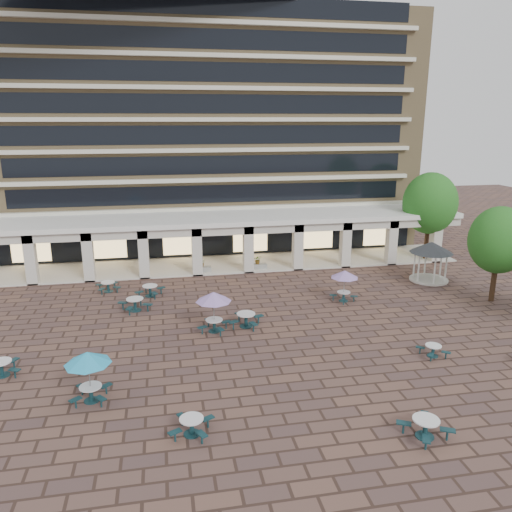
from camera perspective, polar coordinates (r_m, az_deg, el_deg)
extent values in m
plane|color=brown|center=(29.90, -0.79, -8.98)|extent=(120.00, 120.00, 0.00)
cube|color=#A0865A|center=(52.56, -5.80, 13.86)|extent=(40.00, 15.00, 22.00)
cube|color=beige|center=(45.51, -4.70, 5.42)|extent=(36.80, 0.50, 0.35)
cube|color=black|center=(45.53, -4.77, 7.08)|extent=(35.20, 0.05, 1.60)
cube|color=beige|center=(45.13, -4.78, 8.68)|extent=(36.80, 0.50, 0.35)
cube|color=black|center=(45.23, -4.84, 10.34)|extent=(35.20, 0.05, 1.60)
cube|color=beige|center=(44.90, -4.85, 11.97)|extent=(36.80, 0.50, 0.35)
cube|color=black|center=(45.07, -4.92, 13.64)|extent=(35.20, 0.05, 1.60)
cube|color=beige|center=(44.83, -4.93, 15.29)|extent=(36.80, 0.50, 0.35)
cube|color=black|center=(45.07, -5.00, 16.94)|extent=(35.20, 0.05, 1.60)
cube|color=beige|center=(44.90, -5.01, 18.61)|extent=(36.80, 0.50, 0.35)
cube|color=black|center=(45.22, -5.08, 20.24)|extent=(35.20, 0.05, 1.60)
cube|color=beige|center=(45.12, -5.09, 21.91)|extent=(36.80, 0.50, 0.35)
cube|color=black|center=(45.52, -5.16, 23.50)|extent=(35.20, 0.05, 1.60)
cube|color=beige|center=(45.49, -5.17, 25.16)|extent=(36.80, 0.50, 0.35)
cube|color=black|center=(45.96, -5.25, 26.71)|extent=(35.20, 0.05, 1.60)
cube|color=white|center=(42.87, -4.30, 4.41)|extent=(42.00, 6.60, 0.40)
cube|color=beige|center=(40.19, -3.81, 3.02)|extent=(42.00, 0.30, 0.90)
cube|color=black|center=(46.00, -4.62, 2.10)|extent=(38.00, 0.15, 3.20)
cube|color=beige|center=(43.85, -4.19, -0.91)|extent=(42.00, 6.00, 0.12)
cube|color=beige|center=(41.81, -24.35, -0.32)|extent=(0.80, 0.80, 4.00)
cube|color=beige|center=(40.99, -18.62, -0.04)|extent=(0.80, 0.80, 4.00)
cube|color=beige|center=(40.61, -12.72, 0.26)|extent=(0.80, 0.80, 4.00)
cube|color=beige|center=(40.65, -6.77, 0.55)|extent=(0.80, 0.80, 4.00)
cube|color=beige|center=(41.13, -0.90, 0.84)|extent=(0.80, 0.80, 4.00)
cube|color=beige|center=(42.04, 4.78, 1.10)|extent=(0.80, 0.80, 4.00)
cube|color=beige|center=(43.34, 10.18, 1.35)|extent=(0.80, 0.80, 4.00)
cube|color=beige|center=(44.99, 15.21, 1.56)|extent=(0.80, 0.80, 4.00)
cube|color=beige|center=(46.97, 19.86, 1.75)|extent=(0.80, 0.80, 4.00)
cube|color=#FFD88C|center=(47.05, -24.35, 0.81)|extent=(3.20, 0.08, 2.40)
cube|color=#FFD88C|center=(45.93, -16.59, 1.22)|extent=(3.20, 0.08, 2.40)
cube|color=#FFD88C|center=(45.69, -8.59, 1.62)|extent=(3.20, 0.08, 2.40)
cube|color=#FFD88C|center=(46.34, -0.66, 1.99)|extent=(3.20, 0.08, 2.40)
cube|color=#FFD88C|center=(47.84, 6.91, 2.31)|extent=(3.20, 0.08, 2.40)
cube|color=#FFD88C|center=(50.13, 13.92, 2.57)|extent=(3.20, 0.08, 2.40)
cylinder|color=#14363E|center=(28.48, -27.00, -12.04)|extent=(0.73, 0.73, 0.04)
cylinder|color=#14363E|center=(28.35, -27.08, -11.46)|extent=(0.19, 0.19, 0.68)
cylinder|color=silver|center=(28.17, -27.18, -10.71)|extent=(1.04, 1.04, 0.05)
cube|color=#14363E|center=(28.80, -25.98, -10.64)|extent=(0.53, 0.64, 0.05)
cylinder|color=#14363E|center=(28.90, -25.92, -11.07)|extent=(0.08, 0.08, 0.44)
cube|color=#14363E|center=(27.76, -25.89, -11.61)|extent=(0.64, 0.53, 0.05)
cylinder|color=#14363E|center=(27.87, -25.83, -12.05)|extent=(0.08, 0.08, 0.44)
cylinder|color=#14363E|center=(21.61, -7.32, -19.51)|extent=(0.69, 0.69, 0.04)
cylinder|color=#14363E|center=(21.44, -7.35, -18.84)|extent=(0.18, 0.18, 0.65)
cylinder|color=silver|center=(21.22, -7.39, -17.96)|extent=(0.98, 0.98, 0.05)
cube|color=#14363E|center=(21.70, -5.54, -17.96)|extent=(0.61, 0.49, 0.05)
cylinder|color=#14363E|center=(21.83, -5.52, -18.46)|extent=(0.08, 0.08, 0.41)
cube|color=#14363E|center=(21.94, -8.44, -17.67)|extent=(0.49, 0.61, 0.05)
cylinder|color=#14363E|center=(22.06, -8.41, -18.16)|extent=(0.08, 0.08, 0.41)
cube|color=#14363E|center=(21.08, -9.26, -19.23)|extent=(0.61, 0.49, 0.05)
cylinder|color=#14363E|center=(21.20, -9.23, -19.74)|extent=(0.08, 0.08, 0.41)
cube|color=#14363E|center=(20.83, -6.22, -19.57)|extent=(0.49, 0.61, 0.05)
cylinder|color=#14363E|center=(20.96, -6.20, -20.08)|extent=(0.08, 0.08, 0.41)
cylinder|color=#14363E|center=(22.37, 18.70, -18.93)|extent=(0.75, 0.75, 0.04)
cylinder|color=#14363E|center=(22.19, 18.78, -18.21)|extent=(0.19, 0.19, 0.71)
cylinder|color=silver|center=(21.96, 18.88, -17.28)|extent=(1.07, 1.07, 0.05)
cube|color=#14363E|center=(22.84, 18.73, -16.82)|extent=(0.53, 0.66, 0.05)
cylinder|color=#14363E|center=(22.97, 18.67, -17.35)|extent=(0.09, 0.09, 0.45)
cube|color=#14363E|center=(22.08, 16.54, -17.83)|extent=(0.66, 0.53, 0.05)
cylinder|color=#14363E|center=(22.21, 16.49, -18.37)|extent=(0.09, 0.09, 0.45)
cube|color=#14363E|center=(21.43, 18.89, -19.17)|extent=(0.53, 0.66, 0.05)
cylinder|color=#14363E|center=(21.57, 18.83, -19.71)|extent=(0.09, 0.09, 0.45)
cube|color=#14363E|center=(22.21, 21.06, -18.06)|extent=(0.66, 0.53, 0.05)
cylinder|color=#14363E|center=(22.34, 21.00, -18.59)|extent=(0.09, 0.09, 0.45)
cylinder|color=#14363E|center=(24.68, -18.26, -15.41)|extent=(0.70, 0.70, 0.04)
cylinder|color=#14363E|center=(24.53, -18.32, -14.79)|extent=(0.18, 0.18, 0.66)
cylinder|color=silver|center=(24.33, -18.40, -13.98)|extent=(0.99, 0.99, 0.05)
cube|color=#14363E|center=(24.81, -16.78, -13.99)|extent=(0.60, 0.56, 0.05)
cylinder|color=#14363E|center=(24.93, -16.74, -14.45)|extent=(0.08, 0.08, 0.42)
cube|color=#14363E|center=(25.07, -19.31, -13.90)|extent=(0.56, 0.60, 0.05)
cylinder|color=#14363E|center=(25.18, -19.26, -14.36)|extent=(0.08, 0.08, 0.42)
cube|color=#14363E|center=(24.15, -19.95, -15.15)|extent=(0.60, 0.56, 0.05)
cylinder|color=#14363E|center=(24.26, -19.90, -15.62)|extent=(0.08, 0.08, 0.42)
cube|color=#14363E|center=(23.89, -17.32, -15.26)|extent=(0.56, 0.60, 0.05)
cylinder|color=#14363E|center=(24.00, -17.28, -15.73)|extent=(0.08, 0.08, 0.42)
cylinder|color=gray|center=(24.11, -18.50, -13.00)|extent=(0.05, 0.05, 2.39)
cone|color=#2598C9|center=(23.69, -18.69, -10.99)|extent=(2.09, 2.09, 0.55)
cylinder|color=#14363E|center=(31.01, -1.15, -8.01)|extent=(0.80, 0.80, 0.05)
cylinder|color=#14363E|center=(30.87, -1.15, -7.41)|extent=(0.21, 0.21, 0.75)
cylinder|color=silver|center=(30.70, -1.16, -6.62)|extent=(1.14, 1.14, 0.06)
cube|color=#14363E|center=(31.25, 0.27, -6.87)|extent=(0.70, 0.52, 0.06)
cylinder|color=#14363E|center=(31.35, 0.27, -7.31)|extent=(0.09, 0.09, 0.48)
cube|color=#14363E|center=(31.54, -1.97, -6.66)|extent=(0.52, 0.70, 0.06)
cylinder|color=#14363E|center=(31.64, -1.97, -7.10)|extent=(0.09, 0.09, 0.48)
cube|color=#14363E|center=(30.42, -2.61, -7.52)|extent=(0.70, 0.52, 0.06)
cylinder|color=#14363E|center=(30.53, -2.61, -7.97)|extent=(0.09, 0.09, 0.48)
cube|color=#14363E|center=(30.12, -0.29, -7.75)|extent=(0.52, 0.70, 0.06)
cylinder|color=#14363E|center=(30.22, -0.29, -8.21)|extent=(0.09, 0.09, 0.48)
cylinder|color=#14363E|center=(30.43, -4.78, -8.54)|extent=(0.72, 0.72, 0.04)
cylinder|color=#14363E|center=(30.31, -4.79, -7.99)|extent=(0.18, 0.18, 0.68)
cylinder|color=silver|center=(30.15, -4.81, -7.28)|extent=(1.03, 1.03, 0.05)
cube|color=#14363E|center=(30.59, -3.45, -7.50)|extent=(0.63, 0.47, 0.05)
cylinder|color=#14363E|center=(30.69, -3.44, -7.91)|extent=(0.08, 0.08, 0.43)
cube|color=#14363E|center=(30.92, -5.47, -7.29)|extent=(0.47, 0.63, 0.05)
cylinder|color=#14363E|center=(31.02, -5.46, -7.69)|extent=(0.08, 0.08, 0.43)
cube|color=#14363E|center=(29.95, -6.18, -8.09)|extent=(0.63, 0.47, 0.05)
cylinder|color=#14363E|center=(30.04, -6.17, -8.50)|extent=(0.08, 0.08, 0.43)
cube|color=#14363E|center=(29.60, -4.10, -8.32)|extent=(0.47, 0.63, 0.05)
cylinder|color=#14363E|center=(29.70, -4.09, -8.74)|extent=(0.08, 0.08, 0.43)
cylinder|color=gray|center=(29.96, -4.83, -6.43)|extent=(0.05, 0.05, 2.46)
cone|color=#9A78C3|center=(29.62, -4.88, -4.67)|extent=(2.15, 2.15, 0.56)
cylinder|color=#14363E|center=(29.00, 19.52, -10.70)|extent=(0.60, 0.60, 0.03)
cylinder|color=#14363E|center=(28.89, 19.57, -10.23)|extent=(0.15, 0.15, 0.56)
cylinder|color=silver|center=(28.75, 19.63, -9.62)|extent=(0.85, 0.85, 0.04)
cube|color=#14363E|center=(29.45, 19.75, -9.54)|extent=(0.47, 0.52, 0.04)
cylinder|color=#14363E|center=(29.53, 19.72, -9.89)|extent=(0.07, 0.07, 0.36)
cube|color=#14363E|center=(28.91, 18.26, -9.88)|extent=(0.52, 0.47, 0.04)
cylinder|color=#14363E|center=(28.99, 18.23, -10.24)|extent=(0.07, 0.07, 0.36)
cube|color=#14363E|center=(28.25, 19.41, -10.61)|extent=(0.47, 0.52, 0.04)
cylinder|color=#14363E|center=(28.33, 19.37, -10.96)|extent=(0.07, 0.07, 0.36)
cube|color=#14363E|center=(28.80, 20.91, -10.24)|extent=(0.52, 0.47, 0.04)
cylinder|color=#14363E|center=(28.88, 20.87, -10.59)|extent=(0.07, 0.07, 0.36)
cylinder|color=#14363E|center=(34.41, -13.61, -6.04)|extent=(0.79, 0.79, 0.05)
cylinder|color=#14363E|center=(34.28, -13.65, -5.49)|extent=(0.20, 0.20, 0.75)
cylinder|color=silver|center=(34.13, -13.69, -4.78)|extent=(1.13, 1.13, 0.06)
cube|color=#14363E|center=(34.99, -13.06, -4.81)|extent=(0.53, 0.70, 0.06)
cylinder|color=#14363E|center=(35.08, -13.03, -5.20)|extent=(0.09, 0.09, 0.48)
cube|color=#14363E|center=(34.61, -14.99, -5.16)|extent=(0.70, 0.53, 0.06)
cylinder|color=#14363E|center=(34.70, -14.96, -5.57)|extent=(0.09, 0.09, 0.48)
cube|color=#14363E|center=(33.50, -14.29, -5.81)|extent=(0.53, 0.70, 0.06)
cylinder|color=#14363E|center=(33.59, -14.26, -6.22)|extent=(0.09, 0.09, 0.48)
cube|color=#14363E|center=(33.89, -12.30, -5.43)|extent=(0.70, 0.53, 0.06)
cylinder|color=#14363E|center=(33.98, -12.27, -5.84)|extent=(0.09, 0.09, 0.48)
cylinder|color=#14363E|center=(36.89, -11.97, -4.46)|extent=(0.75, 0.75, 0.04)
cylinder|color=#14363E|center=(36.78, -12.00, -3.98)|extent=(0.19, 0.19, 0.70)
cylinder|color=silver|center=(36.64, -12.04, -3.35)|extent=(1.07, 1.07, 0.05)
cube|color=#14363E|center=(37.03, -10.82, -3.59)|extent=(0.66, 0.50, 0.05)
cylinder|color=#14363E|center=(37.11, -10.80, -3.95)|extent=(0.09, 0.09, 0.45)
cube|color=#14363E|center=(37.48, -12.49, -3.45)|extent=(0.50, 0.66, 0.05)
cylinder|color=#14363E|center=(37.56, -12.47, -3.80)|extent=(0.09, 0.09, 0.45)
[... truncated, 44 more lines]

